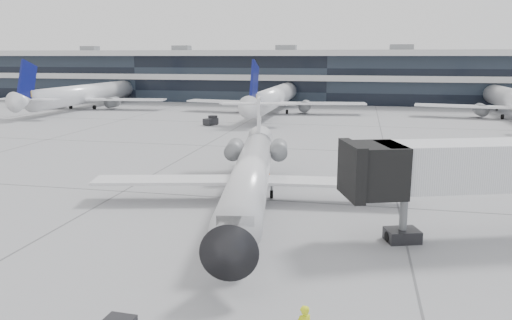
# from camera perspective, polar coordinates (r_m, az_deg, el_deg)

# --- Properties ---
(ground) EXTENTS (220.00, 220.00, 0.00)m
(ground) POSITION_cam_1_polar(r_m,az_deg,el_deg) (35.58, -0.36, -4.50)
(ground) COLOR gray
(ground) RESTS_ON ground
(terminal) EXTENTS (170.00, 22.00, 10.00)m
(terminal) POSITION_cam_1_polar(r_m,az_deg,el_deg) (115.70, 8.48, 9.21)
(terminal) COLOR black
(terminal) RESTS_ON ground
(bg_jet_left) EXTENTS (32.00, 40.00, 9.60)m
(bg_jet_left) POSITION_cam_1_polar(r_m,az_deg,el_deg) (103.17, -18.63, 5.64)
(bg_jet_left) COLOR white
(bg_jet_left) RESTS_ON ground
(bg_jet_center) EXTENTS (32.00, 40.00, 9.60)m
(bg_jet_center) POSITION_cam_1_polar(r_m,az_deg,el_deg) (90.23, 2.17, 5.45)
(bg_jet_center) COLOR white
(bg_jet_center) RESTS_ON ground
(regional_jet) EXTENTS (22.11, 27.58, 6.38)m
(regional_jet) POSITION_cam_1_polar(r_m,az_deg,el_deg) (34.36, -0.53, -1.34)
(regional_jet) COLOR silver
(regional_jet) RESTS_ON ground
(traffic_cone) EXTENTS (0.49, 0.49, 0.63)m
(traffic_cone) POSITION_cam_1_polar(r_m,az_deg,el_deg) (42.41, 1.38, -1.41)
(traffic_cone) COLOR #FF530D
(traffic_cone) RESTS_ON ground
(far_tug) EXTENTS (2.02, 2.48, 1.37)m
(far_tug) POSITION_cam_1_polar(r_m,az_deg,el_deg) (74.00, -5.17, 4.48)
(far_tug) COLOR black
(far_tug) RESTS_ON ground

